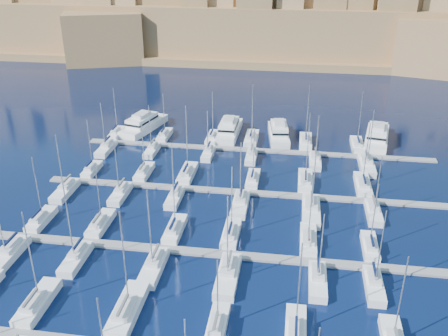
% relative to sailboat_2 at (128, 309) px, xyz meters
% --- Properties ---
extents(ground, '(600.00, 600.00, 0.00)m').
position_rel_sailboat_2_xyz_m(ground, '(12.53, 27.70, -0.78)').
color(ground, black).
rests_on(ground, ground).
extents(pontoon_mid_near, '(84.00, 2.00, 0.40)m').
position_rel_sailboat_2_xyz_m(pontoon_mid_near, '(12.53, 15.70, -0.58)').
color(pontoon_mid_near, slate).
rests_on(pontoon_mid_near, ground).
extents(pontoon_mid_far, '(84.00, 2.00, 0.40)m').
position_rel_sailboat_2_xyz_m(pontoon_mid_far, '(12.53, 37.70, -0.58)').
color(pontoon_mid_far, slate).
rests_on(pontoon_mid_far, ground).
extents(pontoon_far, '(84.00, 2.00, 0.40)m').
position_rel_sailboat_2_xyz_m(pontoon_far, '(12.53, 59.70, -0.58)').
color(pontoon_far, slate).
rests_on(pontoon_far, ground).
extents(sailboat_1, '(2.92, 9.74, 15.53)m').
position_rel_sailboat_2_xyz_m(sailboat_1, '(-13.06, -0.55, -0.02)').
color(sailboat_1, white).
rests_on(sailboat_1, ground).
extents(sailboat_2, '(3.26, 10.87, 16.36)m').
position_rel_sailboat_2_xyz_m(sailboat_2, '(0.00, 0.00, 0.00)').
color(sailboat_2, white).
rests_on(sailboat_2, ground).
extents(sailboat_3, '(2.46, 8.20, 11.31)m').
position_rel_sailboat_2_xyz_m(sailboat_3, '(12.82, -1.31, -0.07)').
color(sailboat_3, white).
rests_on(sailboat_3, ground).
extents(sailboat_4, '(2.75, 9.18, 14.54)m').
position_rel_sailboat_2_xyz_m(sailboat_4, '(23.16, -0.83, -0.03)').
color(sailboat_4, white).
rests_on(sailboat_4, ground).
extents(sailboat_12, '(2.53, 8.45, 13.28)m').
position_rel_sailboat_2_xyz_m(sailboat_12, '(-23.29, 20.81, -0.05)').
color(sailboat_12, white).
rests_on(sailboat_12, ground).
extents(sailboat_13, '(2.67, 8.91, 12.57)m').
position_rel_sailboat_2_xyz_m(sailboat_13, '(-12.02, 21.04, -0.05)').
color(sailboat_13, white).
rests_on(sailboat_13, ground).
extents(sailboat_14, '(2.69, 8.97, 14.93)m').
position_rel_sailboat_2_xyz_m(sailboat_14, '(1.62, 21.07, -0.03)').
color(sailboat_14, white).
rests_on(sailboat_14, ground).
extents(sailboat_15, '(2.76, 9.19, 13.63)m').
position_rel_sailboat_2_xyz_m(sailboat_15, '(11.64, 21.18, -0.04)').
color(sailboat_15, white).
rests_on(sailboat_15, ground).
extents(sailboat_16, '(2.77, 9.23, 13.15)m').
position_rel_sailboat_2_xyz_m(sailboat_16, '(24.89, 21.20, -0.04)').
color(sailboat_16, white).
rests_on(sailboat_16, ground).
extents(sailboat_17, '(2.46, 8.21, 12.51)m').
position_rel_sailboat_2_xyz_m(sailboat_17, '(35.08, 20.69, -0.06)').
color(sailboat_17, white).
rests_on(sailboat_17, ground).
extents(sailboat_18, '(2.96, 9.85, 14.57)m').
position_rel_sailboat_2_xyz_m(sailboat_18, '(-23.43, 9.89, -0.02)').
color(sailboat_18, white).
rests_on(sailboat_18, ground).
extents(sailboat_19, '(2.62, 8.75, 14.95)m').
position_rel_sailboat_2_xyz_m(sailboat_19, '(-12.05, 10.43, -0.03)').
color(sailboat_19, white).
rests_on(sailboat_19, ground).
extents(sailboat_20, '(2.85, 9.49, 14.94)m').
position_rel_sailboat_2_xyz_m(sailboat_20, '(0.92, 10.07, -0.02)').
color(sailboat_20, white).
rests_on(sailboat_20, ground).
extents(sailboat_21, '(3.15, 10.49, 15.14)m').
position_rel_sailboat_2_xyz_m(sailboat_21, '(12.74, 9.58, -0.01)').
color(sailboat_21, white).
rests_on(sailboat_21, ground).
extents(sailboat_22, '(2.66, 8.86, 12.92)m').
position_rel_sailboat_2_xyz_m(sailboat_22, '(26.24, 10.38, -0.05)').
color(sailboat_22, white).
rests_on(sailboat_22, ground).
extents(sailboat_23, '(2.56, 8.54, 14.06)m').
position_rel_sailboat_2_xyz_m(sailboat_23, '(34.51, 10.53, -0.04)').
color(sailboat_23, white).
rests_on(sailboat_23, ground).
extents(sailboat_24, '(2.29, 7.62, 12.43)m').
position_rel_sailboat_2_xyz_m(sailboat_24, '(-22.28, 42.41, -0.06)').
color(sailboat_24, white).
rests_on(sailboat_24, ground).
extents(sailboat_25, '(2.56, 8.52, 13.92)m').
position_rel_sailboat_2_xyz_m(sailboat_25, '(-10.49, 42.85, -0.04)').
color(sailboat_25, white).
rests_on(sailboat_25, ground).
extents(sailboat_26, '(2.94, 9.80, 16.22)m').
position_rel_sailboat_2_xyz_m(sailboat_26, '(-0.99, 43.48, -0.01)').
color(sailboat_26, white).
rests_on(sailboat_26, ground).
extents(sailboat_27, '(2.54, 8.48, 12.38)m').
position_rel_sailboat_2_xyz_m(sailboat_27, '(13.36, 42.83, -0.05)').
color(sailboat_27, white).
rests_on(sailboat_27, ground).
extents(sailboat_28, '(2.98, 9.92, 16.03)m').
position_rel_sailboat_2_xyz_m(sailboat_28, '(24.36, 43.53, -0.01)').
color(sailboat_28, white).
rests_on(sailboat_28, ground).
extents(sailboat_29, '(2.99, 9.98, 14.39)m').
position_rel_sailboat_2_xyz_m(sailboat_29, '(36.16, 43.56, -0.02)').
color(sailboat_29, white).
rests_on(sailboat_29, ground).
extents(sailboat_30, '(2.76, 9.19, 13.38)m').
position_rel_sailboat_2_xyz_m(sailboat_30, '(-23.84, 32.22, -0.04)').
color(sailboat_30, white).
rests_on(sailboat_30, ground).
extents(sailboat_31, '(2.56, 8.52, 12.56)m').
position_rel_sailboat_2_xyz_m(sailboat_31, '(-12.31, 32.55, -0.05)').
color(sailboat_31, white).
rests_on(sailboat_31, ground).
extents(sailboat_32, '(2.48, 8.25, 12.65)m').
position_rel_sailboat_2_xyz_m(sailboat_32, '(-1.15, 32.68, -0.05)').
color(sailboat_32, white).
rests_on(sailboat_32, ground).
extents(sailboat_33, '(2.92, 9.74, 14.03)m').
position_rel_sailboat_2_xyz_m(sailboat_33, '(12.00, 31.95, -0.03)').
color(sailboat_33, white).
rests_on(sailboat_33, ground).
extents(sailboat_34, '(3.33, 11.09, 16.93)m').
position_rel_sailboat_2_xyz_m(sailboat_34, '(25.45, 31.28, 0.01)').
color(sailboat_34, white).
rests_on(sailboat_34, ground).
extents(sailboat_35, '(2.60, 8.67, 12.64)m').
position_rel_sailboat_2_xyz_m(sailboat_35, '(37.02, 32.47, -0.05)').
color(sailboat_35, white).
rests_on(sailboat_35, ground).
extents(sailboat_36, '(2.36, 7.86, 13.03)m').
position_rel_sailboat_2_xyz_m(sailboat_36, '(-24.38, 64.52, -0.05)').
color(sailboat_36, white).
rests_on(sailboat_36, ground).
extents(sailboat_37, '(2.51, 8.36, 11.98)m').
position_rel_sailboat_2_xyz_m(sailboat_37, '(-11.63, 64.77, -0.06)').
color(sailboat_37, white).
rests_on(sailboat_37, ground).
extents(sailboat_38, '(2.61, 8.71, 12.98)m').
position_rel_sailboat_2_xyz_m(sailboat_38, '(0.91, 64.94, -0.05)').
color(sailboat_38, white).
rests_on(sailboat_38, ground).
extents(sailboat_39, '(3.05, 10.16, 15.04)m').
position_rel_sailboat_2_xyz_m(sailboat_39, '(10.81, 65.65, -0.02)').
color(sailboat_39, white).
rests_on(sailboat_39, ground).
extents(sailboat_40, '(3.02, 10.07, 15.43)m').
position_rel_sailboat_2_xyz_m(sailboat_40, '(24.41, 65.61, -0.02)').
color(sailboat_40, white).
rests_on(sailboat_40, ground).
extents(sailboat_41, '(2.82, 9.41, 14.62)m').
position_rel_sailboat_2_xyz_m(sailboat_41, '(36.99, 65.28, -0.03)').
color(sailboat_41, white).
rests_on(sailboat_41, ground).
extents(sailboat_42, '(2.70, 8.99, 12.70)m').
position_rel_sailboat_2_xyz_m(sailboat_42, '(-23.41, 54.31, -0.05)').
color(sailboat_42, white).
rests_on(sailboat_42, ground).
extents(sailboat_43, '(2.37, 7.89, 12.51)m').
position_rel_sailboat_2_xyz_m(sailboat_43, '(-12.10, 54.85, -0.06)').
color(sailboat_43, white).
rests_on(sailboat_43, ground).
extents(sailboat_44, '(2.32, 7.74, 11.72)m').
position_rel_sailboat_2_xyz_m(sailboat_44, '(1.61, 54.93, -0.07)').
color(sailboat_44, white).
rests_on(sailboat_44, ground).
extents(sailboat_45, '(2.40, 8.00, 11.78)m').
position_rel_sailboat_2_xyz_m(sailboat_45, '(11.90, 54.80, -0.06)').
color(sailboat_45, white).
rests_on(sailboat_45, ground).
extents(sailboat_46, '(2.63, 8.77, 12.19)m').
position_rel_sailboat_2_xyz_m(sailboat_46, '(26.57, 54.42, -0.05)').
color(sailboat_46, white).
rests_on(sailboat_46, ground).
extents(sailboat_47, '(3.14, 10.48, 14.34)m').
position_rel_sailboat_2_xyz_m(sailboat_47, '(38.01, 53.58, -0.02)').
color(sailboat_47, white).
rests_on(sailboat_47, ground).
extents(motor_yacht_a, '(9.43, 18.00, 5.25)m').
position_rel_sailboat_2_xyz_m(motor_yacht_a, '(-18.64, 69.49, 0.95)').
color(motor_yacht_a, white).
rests_on(motor_yacht_a, ground).
extents(motor_yacht_b, '(5.22, 16.33, 5.25)m').
position_rel_sailboat_2_xyz_m(motor_yacht_b, '(4.63, 68.99, 0.95)').
color(motor_yacht_b, white).
rests_on(motor_yacht_b, ground).
extents(motor_yacht_c, '(6.46, 15.82, 5.25)m').
position_rel_sailboat_2_xyz_m(motor_yacht_c, '(17.54, 68.58, 0.95)').
color(motor_yacht_c, white).
rests_on(motor_yacht_c, ground).
extents(motor_yacht_d, '(8.32, 18.33, 5.25)m').
position_rel_sailboat_2_xyz_m(motor_yacht_d, '(42.15, 69.69, 0.95)').
color(motor_yacht_d, white).
rests_on(motor_yacht_d, ground).
extents(fortified_city, '(460.00, 108.95, 59.52)m').
position_rel_sailboat_2_xyz_m(fortified_city, '(12.34, 182.96, 13.96)').
color(fortified_city, brown).
rests_on(fortified_city, ground).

